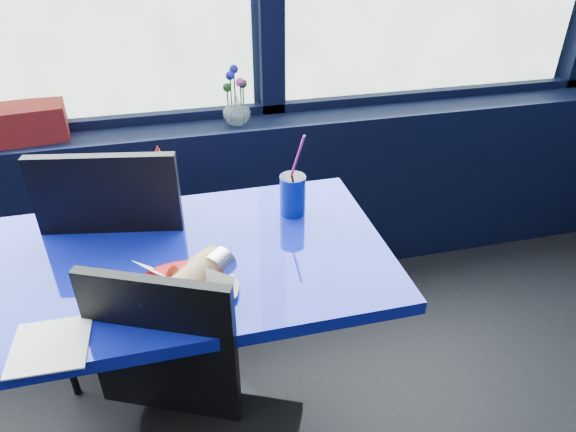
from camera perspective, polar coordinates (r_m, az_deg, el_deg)
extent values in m
cube|color=black|center=(2.45, -19.29, -0.03)|extent=(5.00, 0.26, 0.80)
cube|color=black|center=(2.35, -20.98, 9.49)|extent=(4.80, 0.08, 0.06)
cylinder|color=black|center=(2.03, -9.47, -21.34)|extent=(0.44, 0.44, 0.03)
cylinder|color=black|center=(1.78, -10.41, -15.07)|extent=(0.12, 0.12, 0.68)
cube|color=#0D1899|center=(1.52, -11.83, -5.01)|extent=(1.20, 0.70, 0.04)
cube|color=black|center=(1.36, -13.80, -14.06)|extent=(0.36, 0.19, 0.44)
cube|color=black|center=(2.01, -18.36, -4.65)|extent=(0.53, 0.53, 0.04)
cube|color=black|center=(1.68, -18.81, -1.31)|extent=(0.43, 0.11, 0.50)
cylinder|color=black|center=(2.27, -11.45, -6.80)|extent=(0.03, 0.03, 0.46)
cylinder|color=black|center=(1.98, -12.73, -13.85)|extent=(0.03, 0.03, 0.46)
cylinder|color=black|center=(2.36, -20.89, -6.83)|extent=(0.03, 0.03, 0.46)
cylinder|color=black|center=(2.09, -23.61, -13.49)|extent=(0.03, 0.03, 0.46)
imported|color=silver|center=(2.22, -5.73, 11.57)|extent=(0.16, 0.16, 0.12)
cylinder|color=#1E5919|center=(2.20, -6.30, 12.44)|extent=(0.01, 0.01, 0.19)
sphere|color=#1E20AF|center=(2.17, -6.48, 15.24)|extent=(0.04, 0.04, 0.04)
cylinder|color=#1E5919|center=(2.20, -5.20, 12.12)|extent=(0.01, 0.01, 0.17)
sphere|color=#E643B2|center=(2.17, -5.33, 14.58)|extent=(0.04, 0.04, 0.04)
cylinder|color=#1E5919|center=(2.22, -5.88, 12.89)|extent=(0.01, 0.01, 0.21)
sphere|color=#1E20AF|center=(2.18, -6.06, 15.92)|extent=(0.04, 0.04, 0.04)
cylinder|color=#1E5919|center=(2.22, -6.65, 11.89)|extent=(0.01, 0.01, 0.14)
sphere|color=#1E5919|center=(2.19, -6.79, 14.00)|extent=(0.04, 0.04, 0.04)
cylinder|color=#1E5919|center=(2.22, -4.94, 12.16)|extent=(0.01, 0.01, 0.16)
sphere|color=#1E5919|center=(2.19, -5.06, 14.44)|extent=(0.04, 0.04, 0.04)
cylinder|color=#AF0B0F|center=(1.36, -11.64, -7.97)|extent=(0.31, 0.31, 0.05)
cylinder|color=white|center=(1.36, -11.59, -8.31)|extent=(0.30, 0.30, 0.00)
cylinder|color=silver|center=(1.37, -7.76, -5.50)|extent=(0.10, 0.10, 0.08)
sphere|color=#542A1D|center=(1.32, -12.17, -7.25)|extent=(0.06, 0.06, 0.06)
cylinder|color=#AC2112|center=(1.31, -12.71, -6.37)|extent=(0.06, 0.06, 0.01)
cylinder|color=#AF0B0F|center=(1.68, -13.70, 3.02)|extent=(0.06, 0.06, 0.18)
cone|color=#AF0B0F|center=(1.62, -14.24, 6.74)|extent=(0.04, 0.04, 0.06)
cylinder|color=navy|center=(1.64, 0.52, 2.36)|extent=(0.08, 0.08, 0.13)
cylinder|color=black|center=(1.61, 0.53, 4.32)|extent=(0.08, 0.08, 0.01)
cylinder|color=#DA2D81|center=(1.58, 0.92, 6.18)|extent=(0.05, 0.06, 0.18)
cube|color=white|center=(1.33, -24.92, -12.92)|extent=(0.18, 0.18, 0.00)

